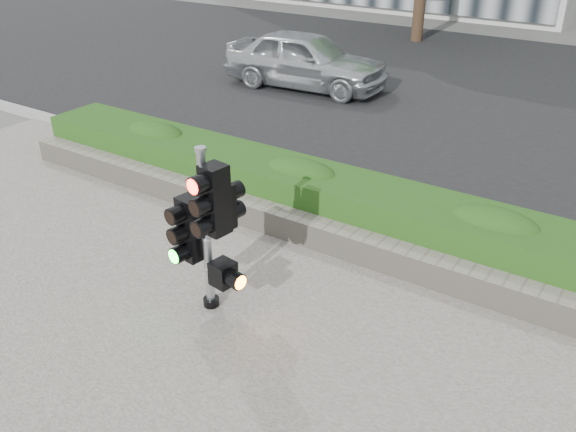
% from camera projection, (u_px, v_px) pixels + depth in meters
% --- Properties ---
extents(ground, '(120.00, 120.00, 0.00)m').
position_uv_depth(ground, '(266.00, 338.00, 6.34)').
color(ground, '#51514C').
rests_on(ground, ground).
extents(road, '(60.00, 13.00, 0.02)m').
position_uv_depth(road, '(524.00, 100.00, 13.70)').
color(road, black).
rests_on(road, ground).
extents(curb, '(60.00, 0.25, 0.12)m').
position_uv_depth(curb, '(395.00, 216.00, 8.63)').
color(curb, gray).
rests_on(curb, ground).
extents(stone_wall, '(12.00, 0.32, 0.34)m').
position_uv_depth(stone_wall, '(353.00, 245.00, 7.64)').
color(stone_wall, gray).
rests_on(stone_wall, sidewalk).
extents(hedge, '(12.00, 1.00, 0.68)m').
position_uv_depth(hedge, '(377.00, 213.00, 8.04)').
color(hedge, '#357323').
rests_on(hedge, sidewalk).
extents(traffic_signal, '(0.67, 0.52, 1.88)m').
position_uv_depth(traffic_signal, '(209.00, 223.00, 6.32)').
color(traffic_signal, black).
rests_on(traffic_signal, sidewalk).
extents(car_silver, '(3.98, 1.83, 1.32)m').
position_uv_depth(car_silver, '(306.00, 60.00, 14.22)').
color(car_silver, '#B6BABE').
rests_on(car_silver, road).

